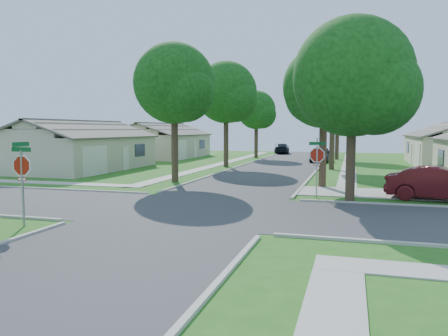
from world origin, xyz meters
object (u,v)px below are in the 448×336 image
tree_w_near (175,87)px  house_nw_far (163,145)px  car_curb_east (321,154)px  car_driveway (441,184)px  tree_w_mid (227,95)px  car_curb_west (282,149)px  stop_sign_sw (22,169)px  tree_e_near (325,91)px  stop_sign_ne (317,157)px  tree_ne_corner (354,83)px  tree_e_far (338,107)px  tree_e_mid (334,96)px  house_nw_near (80,152)px  tree_w_far (257,112)px

tree_w_near → house_nw_far: bearing=116.3°
car_curb_east → car_driveway: bearing=-69.6°
tree_w_mid → car_curb_west: size_ratio=1.94×
stop_sign_sw → house_nw_far: (-11.29, 36.70, -0.51)m
tree_w_near → tree_e_near: bearing=-0.0°
stop_sign_ne → tree_ne_corner: size_ratio=0.34×
stop_sign_ne → tree_w_mid: 19.31m
tree_w_near → tree_ne_corner: bearing=-23.6°
car_curb_west → tree_w_near: bearing=80.9°
tree_e_far → tree_e_near: bearing=-90.0°
tree_w_mid → car_driveway: tree_w_mid is taller
tree_e_mid → tree_w_mid: size_ratio=0.96×
tree_e_mid → car_curb_west: 25.30m
tree_e_mid → tree_w_near: bearing=-128.1°
tree_e_mid → car_curb_west: bearing=108.8°
car_curb_west → house_nw_near: bearing=59.7°
house_nw_near → tree_ne_corner: bearing=-25.8°
tree_e_mid → tree_w_far: (-9.41, 13.00, -0.75)m
stop_sign_sw → house_nw_near: 22.71m
tree_ne_corner → car_curb_west: bearing=103.4°
tree_e_near → tree_w_far: (-9.40, 25.00, -0.14)m
stop_sign_ne → house_nw_far: 34.26m
stop_sign_ne → tree_w_far: (-9.35, 29.31, 3.48)m
stop_sign_ne → car_driveway: 5.96m
tree_e_near → tree_e_far: size_ratio=0.95×
tree_w_near → car_curb_west: (1.44, 35.37, -5.40)m
stop_sign_sw → house_nw_far: house_nw_far is taller
house_nw_far → car_driveway: bearing=-45.0°
tree_w_far → house_nw_far: bearing=-170.0°
house_nw_far → tree_w_far: bearing=10.0°
car_curb_east → house_nw_far: bearing=176.3°
car_driveway → tree_ne_corner: bearing=118.6°
tree_ne_corner → tree_e_mid: bearing=95.4°
car_driveway → car_curb_east: size_ratio=1.07×
stop_sign_ne → car_curb_east: size_ratio=0.64×
tree_w_far → tree_w_mid: bearing=-90.0°
tree_e_mid → tree_w_far: 16.06m
stop_sign_sw → tree_w_far: size_ratio=0.37×
tree_e_far → tree_w_mid: 16.05m
stop_sign_sw → tree_w_near: size_ratio=0.33×
house_nw_near → stop_sign_sw: bearing=-60.2°
house_nw_near → car_curb_east: size_ratio=2.92×
car_curb_east → tree_e_near: bearing=-82.1°
house_nw_near → house_nw_far: size_ratio=1.00×
tree_e_near → tree_e_far: 25.00m
tree_w_far → car_curb_east: tree_w_far is taller
house_nw_near → tree_w_near: bearing=-27.8°
stop_sign_ne → tree_e_near: bearing=89.3°
tree_e_near → car_curb_west: bearing=102.7°
tree_w_near → tree_ne_corner: (11.00, -4.80, -0.52)m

